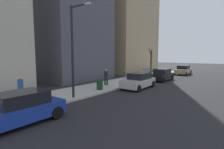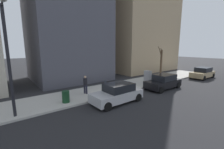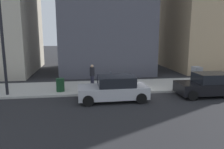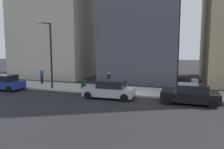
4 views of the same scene
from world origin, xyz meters
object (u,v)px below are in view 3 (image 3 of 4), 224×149
(pedestrian_near_meter, at_px, (92,74))
(trash_bin, at_px, (60,85))
(parked_car_black, at_px, (210,85))
(parked_car_silver, at_px, (114,89))
(parking_meter, at_px, (111,79))
(utility_box, at_px, (196,76))
(streetlamp, at_px, (0,34))

(pedestrian_near_meter, bearing_deg, trash_bin, -86.29)
(parked_car_black, relative_size, parked_car_silver, 1.00)
(parking_meter, height_order, pedestrian_near_meter, pedestrian_near_meter)
(parking_meter, distance_m, utility_box, 6.81)
(utility_box, distance_m, trash_bin, 10.19)
(streetlamp, distance_m, trash_bin, 4.83)
(parking_meter, height_order, utility_box, utility_box)
(parked_car_silver, bearing_deg, trash_bin, 57.50)
(parked_car_black, relative_size, trash_bin, 4.69)
(utility_box, bearing_deg, streetlamp, 94.30)
(parking_meter, distance_m, streetlamp, 7.43)
(streetlamp, bearing_deg, parked_car_silver, -102.51)
(parked_car_silver, distance_m, streetlamp, 7.64)
(trash_bin, xyz_separation_m, pedestrian_near_meter, (1.06, -2.25, 0.49))
(trash_bin, bearing_deg, parked_car_silver, -121.98)
(parking_meter, xyz_separation_m, pedestrian_near_meter, (1.51, 1.18, 0.11))
(parked_car_black, bearing_deg, parked_car_silver, 91.83)
(parking_meter, xyz_separation_m, trash_bin, (0.45, 3.42, -0.38))
(parked_car_silver, distance_m, pedestrian_near_meter, 3.39)
(streetlamp, bearing_deg, parked_car_black, -95.97)
(trash_bin, bearing_deg, parked_car_black, -101.51)
(parking_meter, bearing_deg, streetlamp, 91.41)
(utility_box, bearing_deg, trash_bin, 92.25)
(parking_meter, bearing_deg, parked_car_black, -103.63)
(parked_car_black, distance_m, utility_box, 2.43)
(pedestrian_near_meter, bearing_deg, utility_box, 63.70)
(utility_box, xyz_separation_m, trash_bin, (-0.40, 10.18, -0.25))
(parking_meter, relative_size, utility_box, 0.94)
(parked_car_silver, xyz_separation_m, utility_box, (2.51, -6.80, 0.11))
(parked_car_black, xyz_separation_m, parking_meter, (1.54, 6.36, 0.24))
(streetlamp, height_order, trash_bin, streetlamp)
(parked_car_silver, xyz_separation_m, trash_bin, (2.11, 3.38, -0.14))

